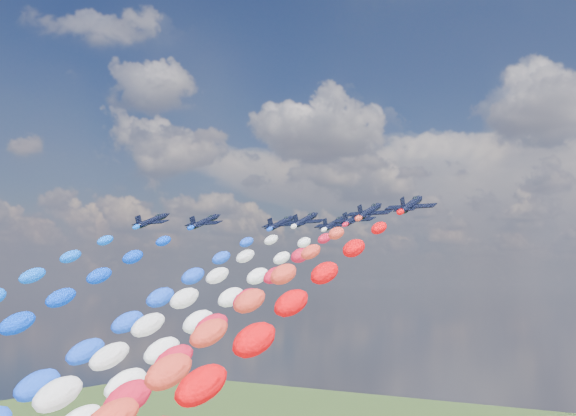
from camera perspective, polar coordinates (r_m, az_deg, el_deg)
The scene contains 13 objects.
jet_0 at distance 164.24m, azimuth -10.94°, elevation -1.01°, with size 9.18×12.31×2.71m, color black, non-canonical shape.
jet_1 at distance 164.60m, azimuth -6.74°, elevation -1.09°, with size 9.18×12.31×2.71m, color black, non-canonical shape.
jet_2 at distance 167.40m, azimuth -0.54°, elevation -1.22°, with size 9.18×12.31×2.71m, color black, non-canonical shape.
trail_2 at distance 120.54m, azimuth -17.79°, elevation -13.41°, with size 5.68×121.68×62.63m, color blue, non-canonical shape.
jet_3 at distance 159.31m, azimuth 1.43°, elevation -0.97°, with size 9.18×12.31×2.71m, color black, non-canonical shape.
trail_3 at distance 111.21m, azimuth -16.29°, elevation -14.10°, with size 5.68×121.68×62.63m, color white, non-canonical shape.
jet_4 at distance 168.87m, azimuth 3.77°, elevation -1.25°, with size 9.18×12.31×2.71m, color black, non-canonical shape.
trail_4 at distance 118.49m, azimuth -11.61°, elevation -13.71°, with size 5.68×121.68×62.63m, color white, non-canonical shape.
jet_5 at distance 155.46m, azimuth 5.51°, elevation -0.81°, with size 9.18×12.31×2.71m, color black, non-canonical shape.
trail_5 at distance 104.33m, azimuth -11.04°, elevation -14.77°, with size 5.68×121.68×62.63m, color red, non-canonical shape.
jet_6 at distance 141.23m, azimuth 6.63°, elevation -0.26°, with size 9.18×12.31×2.71m, color black, non-canonical shape.
trail_6 at distance 90.01m, azimuth -11.98°, elevation -16.15°, with size 5.68×121.68×62.63m, color red, non-canonical shape.
jet_7 at distance 130.24m, azimuth 9.96°, elevation 0.29°, with size 9.18×12.31×2.71m, color black, non-canonical shape.
Camera 1 is at (82.80, -123.56, 88.44)m, focal length 43.94 mm.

